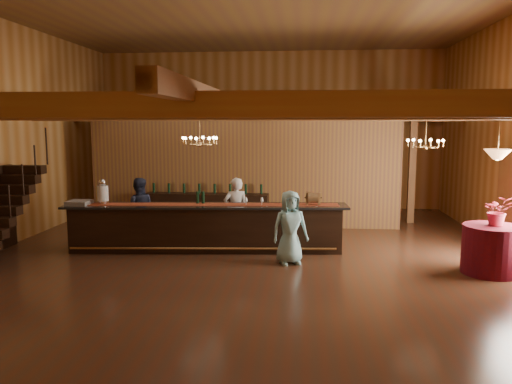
# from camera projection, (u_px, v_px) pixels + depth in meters

# --- Properties ---
(floor) EXTENTS (14.00, 14.00, 0.00)m
(floor) POSITION_uv_depth(u_px,v_px,m) (247.00, 258.00, 11.21)
(floor) COLOR #42281A
(floor) RESTS_ON ground
(ceiling) EXTENTS (14.00, 14.00, 0.00)m
(ceiling) POSITION_uv_depth(u_px,v_px,m) (246.00, 3.00, 10.46)
(ceiling) COLOR brown
(ceiling) RESTS_ON wall_back
(wall_back) EXTENTS (12.00, 0.10, 5.50)m
(wall_back) POSITION_uv_depth(u_px,v_px,m) (269.00, 130.00, 17.74)
(wall_back) COLOR #B48145
(wall_back) RESTS_ON floor
(wall_front) EXTENTS (12.00, 0.10, 5.50)m
(wall_front) POSITION_uv_depth(u_px,v_px,m) (147.00, 155.00, 3.93)
(wall_front) COLOR #B48145
(wall_front) RESTS_ON floor
(beam_grid) EXTENTS (11.90, 13.90, 0.39)m
(beam_grid) POSITION_uv_depth(u_px,v_px,m) (249.00, 113.00, 11.27)
(beam_grid) COLOR olive
(beam_grid) RESTS_ON wall_left
(support_posts) EXTENTS (9.20, 10.20, 3.20)m
(support_posts) POSITION_uv_depth(u_px,v_px,m) (244.00, 190.00, 10.50)
(support_posts) COLOR olive
(support_posts) RESTS_ON floor
(partition_wall) EXTENTS (9.00, 0.18, 3.10)m
(partition_wall) POSITION_uv_depth(u_px,v_px,m) (243.00, 174.00, 14.50)
(partition_wall) COLOR brown
(partition_wall) RESTS_ON floor
(window_right_back) EXTENTS (0.12, 1.05, 1.75)m
(window_right_back) POSITION_uv_depth(u_px,v_px,m) (509.00, 187.00, 11.43)
(window_right_back) COLOR white
(window_right_back) RESTS_ON wall_right
(backroom_boxes) EXTENTS (4.10, 0.60, 1.10)m
(backroom_boxes) POSITION_uv_depth(u_px,v_px,m) (257.00, 198.00, 16.59)
(backroom_boxes) COLOR black
(backroom_boxes) RESTS_ON floor
(tasting_bar) EXTENTS (6.69, 1.38, 1.12)m
(tasting_bar) POSITION_uv_depth(u_px,v_px,m) (206.00, 227.00, 11.77)
(tasting_bar) COLOR black
(tasting_bar) RESTS_ON floor
(beverage_dispenser) EXTENTS (0.26, 0.26, 0.60)m
(beverage_dispenser) POSITION_uv_depth(u_px,v_px,m) (103.00, 192.00, 11.74)
(beverage_dispenser) COLOR silver
(beverage_dispenser) RESTS_ON tasting_bar
(glass_rack_tray) EXTENTS (0.50, 0.50, 0.10)m
(glass_rack_tray) POSITION_uv_depth(u_px,v_px,m) (79.00, 203.00, 11.67)
(glass_rack_tray) COLOR gray
(glass_rack_tray) RESTS_ON tasting_bar
(raffle_drum) EXTENTS (0.34, 0.24, 0.30)m
(raffle_drum) POSITION_uv_depth(u_px,v_px,m) (313.00, 198.00, 11.59)
(raffle_drum) COLOR brown
(raffle_drum) RESTS_ON tasting_bar
(bar_bottle_0) EXTENTS (0.07, 0.07, 0.30)m
(bar_bottle_0) POSITION_uv_depth(u_px,v_px,m) (198.00, 198.00, 11.80)
(bar_bottle_0) COLOR black
(bar_bottle_0) RESTS_ON tasting_bar
(bar_bottle_1) EXTENTS (0.07, 0.07, 0.30)m
(bar_bottle_1) POSITION_uv_depth(u_px,v_px,m) (203.00, 198.00, 11.80)
(bar_bottle_1) COLOR black
(bar_bottle_1) RESTS_ON tasting_bar
(backbar_shelf) EXTENTS (3.56, 0.67, 1.00)m
(backbar_shelf) POSITION_uv_depth(u_px,v_px,m) (207.00, 210.00, 14.46)
(backbar_shelf) COLOR black
(backbar_shelf) RESTS_ON floor
(round_table) EXTENTS (1.13, 1.13, 0.98)m
(round_table) POSITION_uv_depth(u_px,v_px,m) (491.00, 250.00, 9.99)
(round_table) COLOR maroon
(round_table) RESTS_ON floor
(chandelier_left) EXTENTS (0.80, 0.80, 0.74)m
(chandelier_left) POSITION_uv_depth(u_px,v_px,m) (200.00, 140.00, 11.33)
(chandelier_left) COLOR #B4874B
(chandelier_left) RESTS_ON beam_grid
(chandelier_right) EXTENTS (0.80, 0.80, 0.79)m
(chandelier_right) POSITION_uv_depth(u_px,v_px,m) (425.00, 143.00, 11.06)
(chandelier_right) COLOR #B4874B
(chandelier_right) RESTS_ON beam_grid
(pendant_lamp) EXTENTS (0.52, 0.52, 0.90)m
(pendant_lamp) POSITION_uv_depth(u_px,v_px,m) (498.00, 154.00, 9.73)
(pendant_lamp) COLOR #B4874B
(pendant_lamp) RESTS_ON beam_grid
(bartender) EXTENTS (0.69, 0.55, 1.68)m
(bartender) POSITION_uv_depth(u_px,v_px,m) (236.00, 211.00, 12.40)
(bartender) COLOR silver
(bartender) RESTS_ON floor
(staff_second) EXTENTS (0.92, 0.79, 1.64)m
(staff_second) POSITION_uv_depth(u_px,v_px,m) (139.00, 210.00, 12.63)
(staff_second) COLOR #23273D
(staff_second) RESTS_ON floor
(guest) EXTENTS (0.90, 0.73, 1.58)m
(guest) POSITION_uv_depth(u_px,v_px,m) (290.00, 227.00, 10.66)
(guest) COLOR #89C1C5
(guest) RESTS_ON floor
(floor_plant) EXTENTS (0.74, 0.65, 1.15)m
(floor_plant) POSITION_uv_depth(u_px,v_px,m) (339.00, 207.00, 14.56)
(floor_plant) COLOR #23571F
(floor_plant) RESTS_ON floor
(table_flowers) EXTENTS (0.58, 0.51, 0.60)m
(table_flowers) POSITION_uv_depth(u_px,v_px,m) (498.00, 211.00, 9.89)
(table_flowers) COLOR #A6263C
(table_flowers) RESTS_ON round_table
(table_vase) EXTENTS (0.19, 0.19, 0.32)m
(table_vase) POSITION_uv_depth(u_px,v_px,m) (495.00, 217.00, 9.99)
(table_vase) COLOR #B4874B
(table_vase) RESTS_ON round_table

